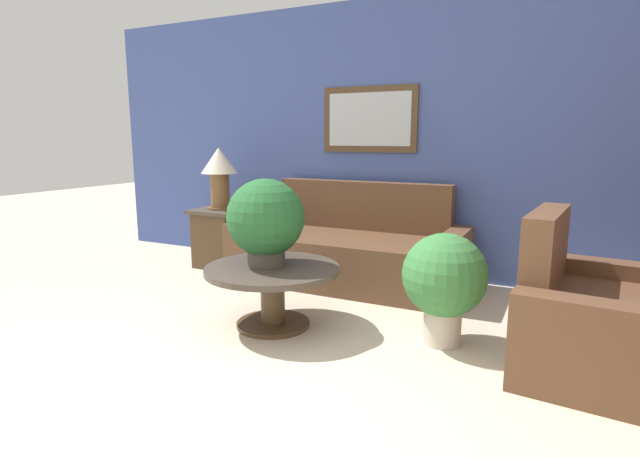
# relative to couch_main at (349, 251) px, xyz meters

# --- Properties ---
(ground_plane) EXTENTS (20.00, 20.00, 0.00)m
(ground_plane) POSITION_rel_couch_main_xyz_m (0.20, -2.47, -0.29)
(ground_plane) COLOR beige
(wall_back) EXTENTS (6.76, 0.09, 2.60)m
(wall_back) POSITION_rel_couch_main_xyz_m (0.20, 0.51, 1.02)
(wall_back) COLOR #42569E
(wall_back) RESTS_ON ground_plane
(couch_main) EXTENTS (2.09, 0.94, 0.90)m
(couch_main) POSITION_rel_couch_main_xyz_m (0.00, 0.00, 0.00)
(couch_main) COLOR brown
(couch_main) RESTS_ON ground_plane
(armchair) EXTENTS (1.03, 1.22, 0.90)m
(armchair) POSITION_rel_couch_main_xyz_m (2.02, -1.00, -0.00)
(armchair) COLOR brown
(armchair) RESTS_ON ground_plane
(coffee_table) EXTENTS (0.94, 0.94, 0.44)m
(coffee_table) POSITION_rel_couch_main_xyz_m (-0.03, -1.27, 0.03)
(coffee_table) COLOR #4C3823
(coffee_table) RESTS_ON ground_plane
(side_table) EXTENTS (0.52, 0.52, 0.60)m
(side_table) POSITION_rel_couch_main_xyz_m (-1.40, -0.07, 0.02)
(side_table) COLOR #4C3823
(side_table) RESTS_ON ground_plane
(table_lamp) EXTENTS (0.36, 0.36, 0.62)m
(table_lamp) POSITION_rel_couch_main_xyz_m (-1.40, -0.07, 0.71)
(table_lamp) COLOR brown
(table_lamp) RESTS_ON side_table
(potted_plant_on_table) EXTENTS (0.54, 0.54, 0.61)m
(potted_plant_on_table) POSITION_rel_couch_main_xyz_m (-0.09, -1.25, 0.47)
(potted_plant_on_table) COLOR #4C4742
(potted_plant_on_table) RESTS_ON coffee_table
(potted_plant_floor) EXTENTS (0.54, 0.54, 0.73)m
(potted_plant_floor) POSITION_rel_couch_main_xyz_m (1.11, -1.04, 0.15)
(potted_plant_floor) COLOR beige
(potted_plant_floor) RESTS_ON ground_plane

